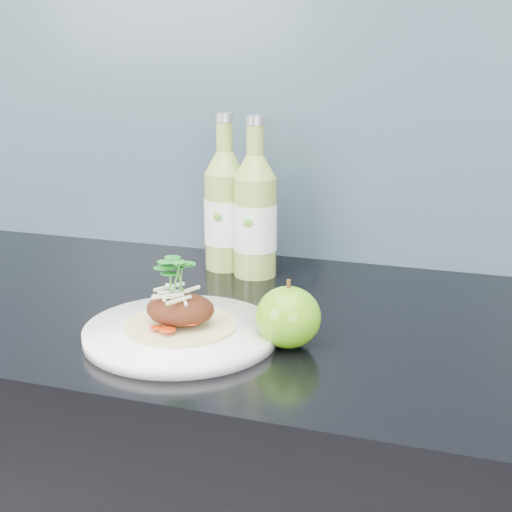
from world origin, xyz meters
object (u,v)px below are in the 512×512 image
(dinner_plate, at_px, (181,333))
(cider_bottle_left, at_px, (225,211))
(green_apple, at_px, (288,317))
(cider_bottle_right, at_px, (255,216))

(dinner_plate, xyz_separation_m, cider_bottle_left, (-0.06, 0.31, 0.09))
(dinner_plate, bearing_deg, cider_bottle_left, 100.49)
(green_apple, bearing_deg, cider_bottle_left, 123.58)
(cider_bottle_right, bearing_deg, cider_bottle_left, 146.24)
(green_apple, distance_m, cider_bottle_right, 0.30)
(dinner_plate, xyz_separation_m, cider_bottle_right, (0.00, 0.29, 0.09))
(dinner_plate, bearing_deg, cider_bottle_right, 89.48)
(dinner_plate, relative_size, cider_bottle_right, 1.00)
(green_apple, height_order, cider_bottle_left, cider_bottle_left)
(cider_bottle_left, bearing_deg, green_apple, -79.26)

